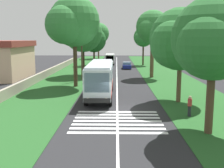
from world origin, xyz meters
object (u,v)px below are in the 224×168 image
Objects in this scene: trailing_car_0 at (107,70)px; roadside_tree_right_2 at (179,41)px; utility_pole at (82,54)px; roadside_tree_right_3 at (152,28)px; coach_bus at (100,77)px; trailing_minibus_0 at (110,58)px; roadside_building at (4,59)px; roadside_tree_right_0 at (211,41)px; roadside_tree_left_2 at (93,41)px; roadside_tree_left_3 at (98,34)px; pedestrian at (190,106)px; roadside_tree_left_0 at (73,23)px; roadside_tree_left_1 at (82,34)px; trailing_car_1 at (127,65)px; roadside_tree_right_1 at (143,38)px.

roadside_tree_right_2 reaches higher than trailing_car_0.
trailing_car_0 is 24.10m from roadside_tree_right_2.
roadside_tree_right_3 is at bearing -70.88° from utility_pole.
coach_bus reaches higher than trailing_minibus_0.
roadside_building is (2.47, 12.65, -0.95)m from utility_pole.
roadside_tree_right_0 is (-49.89, -7.57, 4.56)m from trailing_minibus_0.
roadside_tree_right_2 reaches higher than roadside_tree_left_2.
pedestrian is (-65.31, -11.69, -6.77)m from roadside_tree_left_3.
roadside_tree_right_3 is at bearing 0.81° from roadside_tree_right_0.
roadside_tree_left_0 is at bearing -179.80° from roadside_tree_left_3.
roadside_building is (-3.29, 12.05, -4.03)m from roadside_tree_left_1.
roadside_tree_right_2 reaches higher than coach_bus.
roadside_building is at bearing 146.17° from trailing_minibus_0.
roadside_tree_right_2 is (-31.23, -3.77, 5.37)m from trailing_car_1.
trailing_car_0 is 0.49× the size of roadside_tree_left_2.
trailing_minibus_0 is at bearing -0.21° from coach_bus.
roadside_tree_right_2 is at bearing -0.26° from pedestrian.
trailing_car_0 is 0.72× the size of trailing_minibus_0.
roadside_tree_left_0 is 6.87× the size of pedestrian.
pedestrian is (3.92, 0.07, -5.20)m from roadside_tree_right_0.
pedestrian is (-21.77, -23.71, -2.12)m from roadside_building.
roadside_tree_left_2 is (35.26, 3.61, 3.63)m from coach_bus.
roadside_tree_right_1 is at bearing -106.90° from trailing_minibus_0.
trailing_car_0 is 9.28m from utility_pole.
coach_bus is at bearing 167.69° from roadside_tree_right_1.
roadside_tree_left_0 is 6.76m from utility_pole.
roadside_tree_left_3 is 24.78m from roadside_tree_right_1.
roadside_tree_left_3 is (51.26, 0.18, -0.54)m from roadside_tree_left_0.
roadside_tree_left_1 is 23.20m from roadside_tree_right_2.
trailing_minibus_0 is 29.16m from roadside_building.
roadside_tree_left_1 reaches higher than roadside_tree_right_0.
roadside_tree_right_0 is 5.28× the size of pedestrian.
roadside_tree_left_2 is 44.55m from pedestrian.
roadside_tree_left_3 is (38.05, 4.06, 7.01)m from trailing_car_0.
trailing_car_0 is 28.31m from pedestrian.
roadside_tree_right_0 is at bearing -137.20° from roadside_building.
roadside_tree_right_2 is (-60.26, -11.72, -1.64)m from roadside_tree_left_3.
pedestrian is (-5.05, 0.02, -5.13)m from roadside_tree_right_2.
coach_bus is 1.07× the size of roadside_tree_left_1.
roadside_tree_left_2 is at bearing -178.88° from roadside_tree_left_3.
roadside_tree_right_1 is (7.35, -3.97, 5.84)m from trailing_car_1.
pedestrian is (-23.03, -0.31, -7.03)m from roadside_tree_right_3.
roadside_tree_right_3 is at bearing 178.51° from roadside_tree_right_1.
roadside_tree_left_3 is 46.16m from utility_pole.
roadside_tree_left_1 is at bearing 118.66° from trailing_car_0.
pedestrian is at bearing 1.07° from roadside_tree_right_0.
trailing_minibus_0 is 22.02m from roadside_tree_left_1.
roadside_tree_right_2 is 5.44× the size of pedestrian.
roadside_tree_left_1 is at bearing 147.35° from roadside_tree_right_1.
roadside_tree_left_2 is (15.56, 3.62, 5.11)m from trailing_car_0.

